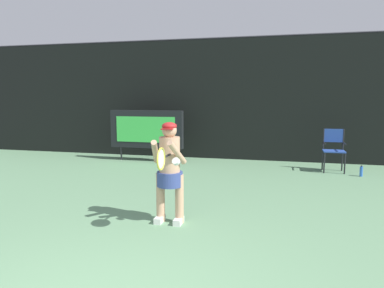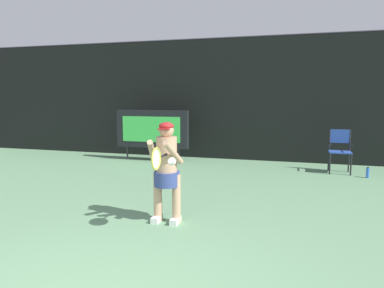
{
  "view_description": "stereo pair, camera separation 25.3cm",
  "coord_description": "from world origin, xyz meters",
  "px_view_note": "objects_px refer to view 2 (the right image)",
  "views": [
    {
      "loc": [
        1.47,
        -2.32,
        1.91
      ],
      "look_at": [
        -0.07,
        3.91,
        1.05
      ],
      "focal_mm": 33.47,
      "sensor_mm": 36.0,
      "label": 1
    },
    {
      "loc": [
        1.72,
        -2.25,
        1.91
      ],
      "look_at": [
        -0.07,
        3.91,
        1.05
      ],
      "focal_mm": 33.47,
      "sensor_mm": 36.0,
      "label": 2
    }
  ],
  "objects_px": {
    "tennis_racket": "(157,159)",
    "scoreboard": "(152,129)",
    "tennis_player": "(167,168)",
    "water_bottle": "(368,173)",
    "umpire_chair": "(340,148)"
  },
  "relations": [
    {
      "from": "tennis_racket",
      "to": "scoreboard",
      "type": "bearing_deg",
      "value": 103.42
    },
    {
      "from": "scoreboard",
      "to": "tennis_racket",
      "type": "distance_m",
      "value": 5.79
    },
    {
      "from": "scoreboard",
      "to": "tennis_racket",
      "type": "relative_size",
      "value": 3.65
    },
    {
      "from": "water_bottle",
      "to": "tennis_player",
      "type": "relative_size",
      "value": 0.17
    },
    {
      "from": "umpire_chair",
      "to": "tennis_player",
      "type": "bearing_deg",
      "value": -122.68
    },
    {
      "from": "water_bottle",
      "to": "tennis_racket",
      "type": "relative_size",
      "value": 0.44
    },
    {
      "from": "scoreboard",
      "to": "umpire_chair",
      "type": "bearing_deg",
      "value": -2.78
    },
    {
      "from": "scoreboard",
      "to": "water_bottle",
      "type": "xyz_separation_m",
      "value": [
        5.73,
        -0.7,
        -0.82
      ]
    },
    {
      "from": "tennis_racket",
      "to": "umpire_chair",
      "type": "bearing_deg",
      "value": 50.75
    },
    {
      "from": "tennis_player",
      "to": "tennis_racket",
      "type": "distance_m",
      "value": 0.56
    },
    {
      "from": "scoreboard",
      "to": "tennis_player",
      "type": "bearing_deg",
      "value": -65.2
    },
    {
      "from": "umpire_chair",
      "to": "water_bottle",
      "type": "xyz_separation_m",
      "value": [
        0.59,
        -0.45,
        -0.5
      ]
    },
    {
      "from": "water_bottle",
      "to": "tennis_racket",
      "type": "bearing_deg",
      "value": -126.77
    },
    {
      "from": "scoreboard",
      "to": "tennis_player",
      "type": "height_order",
      "value": "tennis_player"
    },
    {
      "from": "umpire_chair",
      "to": "tennis_racket",
      "type": "height_order",
      "value": "tennis_racket"
    }
  ]
}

